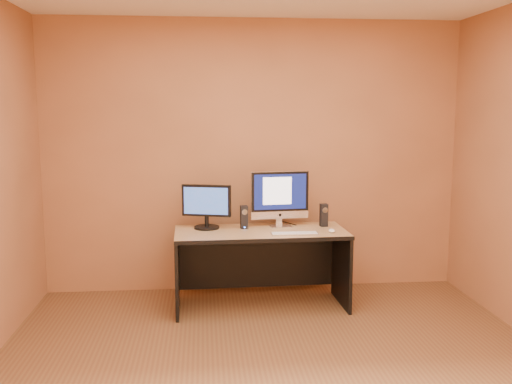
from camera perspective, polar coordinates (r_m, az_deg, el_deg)
The scene contains 11 objects.
floor at distance 3.92m, azimuth 2.50°, elevation -18.44°, with size 4.00×4.00×0.00m, color brown.
walls at distance 3.52m, azimuth 2.63°, elevation 0.76°, with size 4.00×4.00×2.60m, color #A76A43, non-canonical shape.
desk at distance 5.11m, azimuth 0.49°, elevation -7.71°, with size 1.50×0.66×0.70m, color tan, non-canonical shape.
imac at distance 5.16m, azimuth 2.45°, elevation -0.66°, with size 0.54×0.20×0.52m, color #B9B9BD, non-canonical shape.
second_monitor at distance 5.10m, azimuth -4.97°, elevation -1.48°, with size 0.45×0.23×0.39m, color black, non-canonical shape.
speaker_left at distance 5.10m, azimuth -1.21°, elevation -2.53°, with size 0.06×0.07×0.21m, color black, non-canonical shape.
speaker_right at distance 5.23m, azimuth 6.79°, elevation -2.31°, with size 0.06×0.07×0.21m, color black, non-canonical shape.
keyboard at distance 4.89m, azimuth 3.88°, elevation -4.16°, with size 0.40×0.11×0.02m, color silver.
mouse at distance 5.00m, azimuth 7.58°, elevation -3.84°, with size 0.05×0.10×0.03m, color white.
cable_a at distance 5.34m, azimuth 3.34°, elevation -3.13°, with size 0.01×0.01×0.21m, color black.
cable_b at distance 5.33m, azimuth 2.92°, elevation -3.14°, with size 0.01×0.01×0.17m, color black.
Camera 1 is at (-0.48, -3.46, 1.77)m, focal length 40.00 mm.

